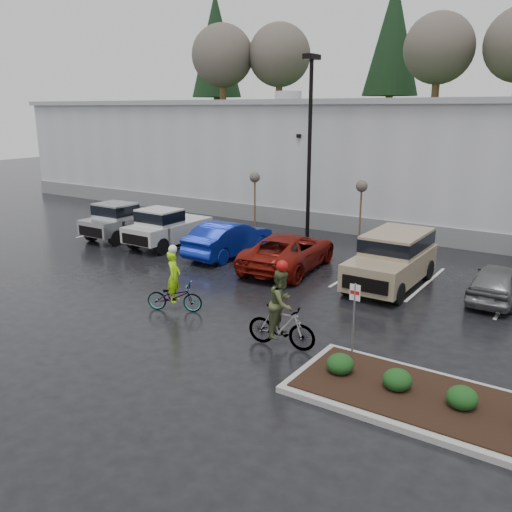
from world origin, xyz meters
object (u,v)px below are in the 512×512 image
Objects in this scene: lamppost at (310,129)px; cyclist_olive at (282,317)px; sapling_mid at (362,190)px; pickup_white at (172,226)px; cyclist_hivis at (174,291)px; pickup_silver at (129,219)px; car_blue at (229,238)px; suv_tan at (391,261)px; fire_lane_sign at (354,312)px; car_grey at (498,282)px; car_red at (289,251)px; sapling_west at (255,180)px.

lamppost reaches higher than cyclist_olive.
pickup_white is (-7.67, -5.73, -1.75)m from sapling_mid.
cyclist_hivis is (6.39, -6.97, -0.26)m from pickup_white.
pickup_white is at bearing 48.25° from cyclist_olive.
cyclist_olive is at bearing -64.71° from lamppost.
pickup_silver is 1.05× the size of car_blue.
pickup_white is 1.02× the size of suv_tan.
cyclist_hivis is at bearing 179.11° from fire_lane_sign.
car_blue is 0.97× the size of suv_tan.
lamppost is at bearing -106.25° from car_blue.
sapling_mid is 0.63× the size of suv_tan.
suv_tan reaches higher than car_grey.
cyclist_hivis is at bearing 39.23° from car_grey.
sapling_mid is 12.33m from pickup_silver.
car_red reaches higher than car_grey.
suv_tan is at bearing -57.40° from sapling_mid.
lamppost is at bearing -158.20° from sapling_mid.
cyclist_olive is (3.83, -6.97, 0.15)m from car_red.
cyclist_hivis is at bearing -36.23° from pickup_silver.
pickup_silver is 3.11m from pickup_white.
sapling_west is 0.65× the size of car_blue.
car_blue is 7.92m from suv_tan.
cyclist_olive is at bearing -95.12° from suv_tan.
sapling_mid is 0.65× the size of car_blue.
suv_tan reaches higher than car_red.
car_blue is 11.70m from car_grey.
pickup_silver is (-16.08, 7.07, -0.43)m from fire_lane_sign.
car_red is 4.48m from suv_tan.
sapling_west is at bearing 149.66° from suv_tan.
fire_lane_sign is 6.61m from cyclist_hivis.
lamppost is 5.07m from sapling_west.
car_blue is 3.46m from car_red.
cyclist_hivis reaches higher than car_red.
car_red is 2.44× the size of cyclist_hivis.
car_grey is at bearing 178.65° from car_red.
pickup_white is at bearing 17.94° from cyclist_hivis.
suv_tan is 8.40m from cyclist_hivis.
car_grey is at bearing 0.94° from pickup_white.
cyclist_olive is at bearing -120.62° from cyclist_hivis.
sapling_west is 0.62× the size of pickup_white.
lamppost is 3.54× the size of cyclist_olive.
sapling_mid is 7.41m from suv_tan.
cyclist_olive reaches higher than car_blue.
suv_tan is (10.39, -6.08, -1.70)m from sapling_west.
sapling_mid reaches higher than cyclist_olive.
car_blue is at bearing -0.98° from pickup_silver.
car_blue is at bearing -107.44° from lamppost.
fire_lane_sign is 6.88m from suv_tan.
fire_lane_sign is 0.43× the size of suv_tan.
fire_lane_sign reaches higher than car_grey.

